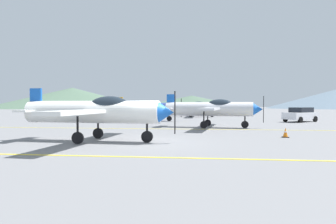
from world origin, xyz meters
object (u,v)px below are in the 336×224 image
airplane_near (98,111)px  airplane_mid (212,109)px  airplane_back (195,107)px  car_sedan (301,114)px  traffic_cone_side (285,133)px  airplane_far (148,107)px

airplane_near → airplane_mid: size_ratio=1.00×
airplane_back → airplane_mid: bearing=-84.5°
car_sedan → airplane_back: bearing=136.3°
airplane_back → car_sedan: bearing=-43.7°
airplane_near → car_sedan: 25.20m
airplane_mid → car_sedan: bearing=41.6°
car_sedan → airplane_mid: bearing=-138.4°
airplane_near → car_sedan: size_ratio=2.14×
airplane_back → traffic_cone_side: bearing=-77.7°
airplane_near → airplane_far: same height
airplane_near → airplane_far: bearing=92.6°
airplane_near → traffic_cone_side: airplane_near is taller
car_sedan → airplane_near: bearing=-130.9°
airplane_far → airplane_back: 12.41m
airplane_far → car_sedan: airplane_far is taller
car_sedan → traffic_cone_side: (-6.07, -16.04, -0.56)m
airplane_far → car_sedan: bearing=-1.0°
airplane_mid → airplane_back: (-1.96, 20.50, 0.00)m
airplane_near → airplane_back: size_ratio=1.01×
car_sedan → traffic_cone_side: size_ratio=7.54×
airplane_mid → traffic_cone_side: size_ratio=16.18×
airplane_back → airplane_near: bearing=-98.2°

